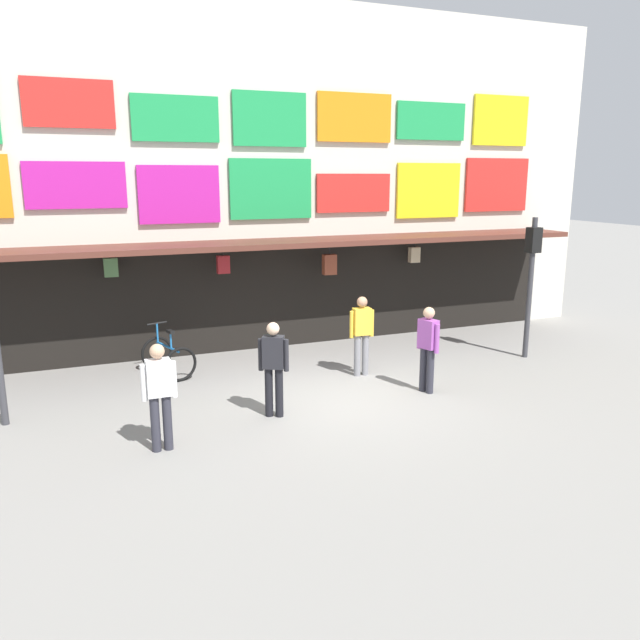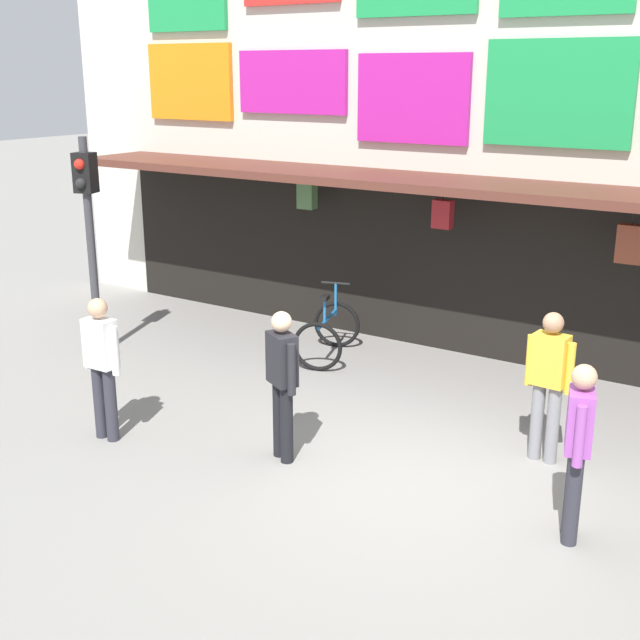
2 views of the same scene
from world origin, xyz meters
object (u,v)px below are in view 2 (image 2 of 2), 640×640
Objects in this scene: pedestrian_in_blue at (578,443)px; traffic_light_near at (88,212)px; pedestrian_in_green at (282,378)px; pedestrian_in_yellow at (102,361)px; bicycle_parked at (328,333)px; pedestrian_in_red at (549,379)px.

traffic_light_near is at bearing 170.74° from pedestrian_in_blue.
pedestrian_in_green and pedestrian_in_yellow have the same top height.
pedestrian_in_green is (4.33, -1.32, -1.19)m from traffic_light_near.
bicycle_parked is at bearing 114.15° from pedestrian_in_green.
pedestrian_in_yellow is (-5.12, -0.79, 0.00)m from pedestrian_in_blue.
pedestrian_in_blue is at bearing -9.26° from traffic_light_near.
pedestrian_in_green is (-3.12, -0.11, 0.00)m from pedestrian_in_blue.
pedestrian_in_red is at bearing -22.04° from bicycle_parked.
traffic_light_near is 4.68m from pedestrian_in_green.
pedestrian_in_green is at bearing -16.96° from traffic_light_near.
pedestrian_in_red is (-0.72, 1.41, 0.00)m from pedestrian_in_blue.
pedestrian_in_red is (3.75, -1.52, 0.55)m from bicycle_parked.
pedestrian_in_red is at bearing 1.66° from traffic_light_near.
pedestrian_in_green reaches higher than bicycle_parked.
pedestrian_in_green is (1.36, -3.03, 0.55)m from bicycle_parked.
bicycle_parked is 0.79× the size of pedestrian_in_green.
bicycle_parked is 0.79× the size of pedestrian_in_blue.
bicycle_parked is 0.79× the size of pedestrian_in_yellow.
bicycle_parked is 0.79× the size of pedestrian_in_red.
pedestrian_in_green is 2.12m from pedestrian_in_yellow.
traffic_light_near reaches higher than pedestrian_in_blue.
pedestrian_in_blue reaches higher than bicycle_parked.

